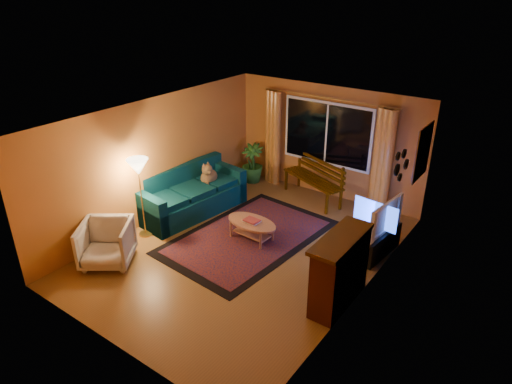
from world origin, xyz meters
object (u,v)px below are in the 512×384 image
Objects in this scene: sofa at (191,192)px; coffee_table at (252,230)px; bench at (312,189)px; floor_lamp at (142,198)px; tv_console at (377,242)px; armchair at (106,242)px.

sofa is 1.73m from coffee_table.
bench is 3.80m from floor_lamp.
bench is 2.71m from sofa.
tv_console reaches higher than coffee_table.
floor_lamp reaches higher than coffee_table.
tv_console is (2.06, -1.29, -0.01)m from bench.
sofa is 2.71× the size of armchair.
coffee_table is at bearing -151.25° from tv_console.
tv_console is (3.91, 1.99, -0.56)m from floor_lamp.
floor_lamp reaches higher than sofa.
sofa is 1.47× the size of floor_lamp.
bench is at bearing 33.45° from armchair.
sofa is 3.91m from tv_console.
armchair reaches higher than coffee_table.
bench is at bearing 88.27° from coffee_table.
armchair reaches higher than tv_console.
tv_console is (3.70, 3.03, -0.20)m from armchair.
coffee_table is (1.70, -0.17, -0.28)m from sofa.
tv_console is (2.13, 0.92, 0.04)m from coffee_table.
coffee_table is at bearing -69.56° from bench.
bench is 4.62m from armchair.
coffee_table is (1.78, 1.07, -0.60)m from floor_lamp.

